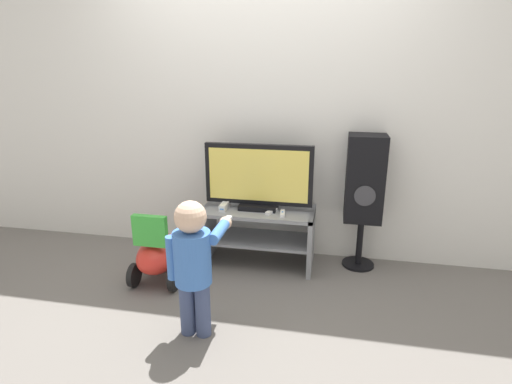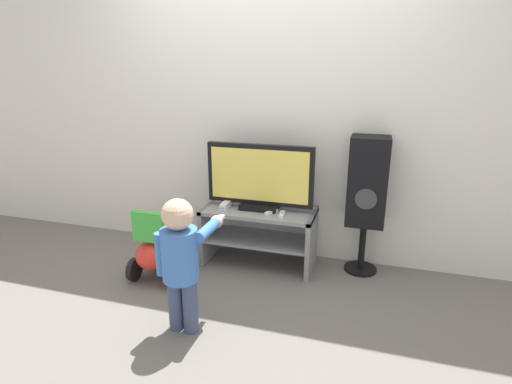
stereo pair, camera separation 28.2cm
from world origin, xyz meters
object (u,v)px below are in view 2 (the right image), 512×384
at_px(game_console, 226,205).
at_px(child, 181,255).
at_px(ride_on_toy, 160,250).
at_px(television, 260,178).
at_px(speaker_tower, 367,185).
at_px(remote_primary, 282,214).
at_px(remote_secondary, 271,212).

distance_m(game_console, child, 0.94).
bearing_deg(ride_on_toy, television, 33.21).
bearing_deg(game_console, child, -85.43).
distance_m(speaker_tower, ride_on_toy, 1.66).
bearing_deg(television, game_console, -166.99).
bearing_deg(child, speaker_tower, 47.33).
bearing_deg(speaker_tower, child, -132.67).
bearing_deg(game_console, ride_on_toy, -137.06).
xyz_separation_m(child, speaker_tower, (1.01, 1.10, 0.21)).
height_order(remote_primary, ride_on_toy, ride_on_toy).
bearing_deg(remote_secondary, game_console, 176.69).
height_order(remote_primary, child, child).
xyz_separation_m(television, speaker_tower, (0.82, 0.10, -0.02)).
distance_m(television, game_console, 0.36).
distance_m(game_console, remote_secondary, 0.39).
bearing_deg(remote_primary, speaker_tower, 18.68).
bearing_deg(game_console, speaker_tower, 8.23).
xyz_separation_m(remote_secondary, speaker_tower, (0.70, 0.18, 0.23)).
bearing_deg(speaker_tower, remote_secondary, -165.65).
relative_size(television, game_console, 4.92).
relative_size(television, ride_on_toy, 1.51).
xyz_separation_m(remote_primary, speaker_tower, (0.61, 0.21, 0.23)).
bearing_deg(game_console, remote_secondary, -3.31).
bearing_deg(speaker_tower, ride_on_toy, -160.23).
distance_m(game_console, speaker_tower, 1.12).
relative_size(television, remote_secondary, 6.47).
distance_m(remote_primary, speaker_tower, 0.68).
distance_m(television, ride_on_toy, 0.96).
distance_m(television, speaker_tower, 0.83).
bearing_deg(television, child, -100.79).
distance_m(television, remote_primary, 0.34).
xyz_separation_m(remote_primary, ride_on_toy, (-0.88, -0.33, -0.27)).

